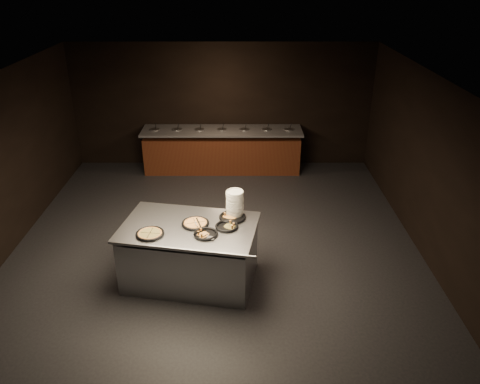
# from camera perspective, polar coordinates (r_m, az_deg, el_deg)

# --- Properties ---
(room) EXTENTS (7.02, 8.02, 2.92)m
(room) POSITION_cam_1_polar(r_m,az_deg,el_deg) (7.39, -3.22, 2.06)
(room) COLOR black
(room) RESTS_ON ground
(salad_bar) EXTENTS (3.70, 0.83, 1.18)m
(salad_bar) POSITION_cam_1_polar(r_m,az_deg,el_deg) (11.07, -2.18, 4.81)
(salad_bar) COLOR #552A14
(salad_bar) RESTS_ON ground
(serving_counter) EXTENTS (2.18, 1.62, 0.96)m
(serving_counter) POSITION_cam_1_polar(r_m,az_deg,el_deg) (7.25, -6.09, -7.55)
(serving_counter) COLOR #BBBDC2
(serving_counter) RESTS_ON ground
(plate_stack) EXTENTS (0.27, 0.27, 0.39)m
(plate_stack) POSITION_cam_1_polar(r_m,az_deg,el_deg) (7.17, -0.63, -1.35)
(plate_stack) COLOR white
(plate_stack) RESTS_ON serving_counter
(pan_veggie_whole) EXTENTS (0.41, 0.41, 0.04)m
(pan_veggie_whole) POSITION_cam_1_polar(r_m,az_deg,el_deg) (6.85, -10.92, -5.00)
(pan_veggie_whole) COLOR black
(pan_veggie_whole) RESTS_ON serving_counter
(pan_cheese_whole) EXTENTS (0.41, 0.41, 0.04)m
(pan_cheese_whole) POSITION_cam_1_polar(r_m,az_deg,el_deg) (7.01, -5.46, -3.81)
(pan_cheese_whole) COLOR black
(pan_cheese_whole) RESTS_ON serving_counter
(pan_cheese_slices_a) EXTENTS (0.41, 0.41, 0.04)m
(pan_cheese_slices_a) POSITION_cam_1_polar(r_m,az_deg,el_deg) (7.15, -0.93, -3.07)
(pan_cheese_slices_a) COLOR black
(pan_cheese_slices_a) RESTS_ON serving_counter
(pan_cheese_slices_b) EXTENTS (0.35, 0.35, 0.04)m
(pan_cheese_slices_b) POSITION_cam_1_polar(r_m,az_deg,el_deg) (6.74, -4.19, -5.11)
(pan_cheese_slices_b) COLOR black
(pan_cheese_slices_b) RESTS_ON serving_counter
(pan_veggie_slices) EXTENTS (0.35, 0.35, 0.04)m
(pan_veggie_slices) POSITION_cam_1_polar(r_m,az_deg,el_deg) (6.91, -1.61, -4.18)
(pan_veggie_slices) COLOR black
(pan_veggie_slices) RESTS_ON serving_counter
(server_left) EXTENTS (0.22, 0.27, 0.15)m
(server_left) POSITION_cam_1_polar(r_m,az_deg,el_deg) (6.89, -5.20, -3.90)
(server_left) COLOR #BBBDC2
(server_left) RESTS_ON serving_counter
(server_right) EXTENTS (0.31, 0.13, 0.15)m
(server_right) POSITION_cam_1_polar(r_m,az_deg,el_deg) (6.64, -4.51, -5.09)
(server_right) COLOR #BBBDC2
(server_right) RESTS_ON serving_counter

